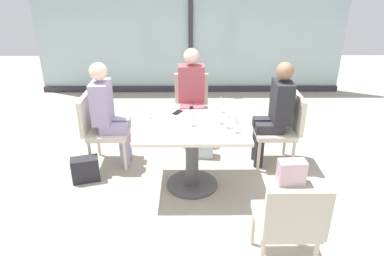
# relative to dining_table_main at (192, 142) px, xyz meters

# --- Properties ---
(ground_plane) EXTENTS (12.00, 12.00, 0.00)m
(ground_plane) POSITION_rel_dining_table_main_xyz_m (0.00, 0.00, -0.53)
(ground_plane) COLOR #A89E8E
(window_wall_backdrop) EXTENTS (5.56, 0.10, 2.70)m
(window_wall_backdrop) POSITION_rel_dining_table_main_xyz_m (0.00, 3.20, 0.68)
(window_wall_backdrop) COLOR #9EB7BC
(window_wall_backdrop) RESTS_ON ground_plane
(dining_table_main) EXTENTS (1.14, 0.85, 0.73)m
(dining_table_main) POSITION_rel_dining_table_main_xyz_m (0.00, 0.00, 0.00)
(dining_table_main) COLOR silver
(dining_table_main) RESTS_ON ground_plane
(chair_far_right) EXTENTS (0.50, 0.46, 0.87)m
(chair_far_right) POSITION_rel_dining_table_main_xyz_m (1.08, 0.48, -0.03)
(chair_far_right) COLOR beige
(chair_far_right) RESTS_ON ground_plane
(chair_far_left) EXTENTS (0.50, 0.46, 0.87)m
(chair_far_left) POSITION_rel_dining_table_main_xyz_m (-1.08, 0.48, -0.03)
(chair_far_left) COLOR beige
(chair_far_left) RESTS_ON ground_plane
(chair_near_window) EXTENTS (0.46, 0.51, 0.87)m
(chair_near_window) POSITION_rel_dining_table_main_xyz_m (0.00, 1.23, -0.03)
(chair_near_window) COLOR beige
(chair_near_window) RESTS_ON ground_plane
(chair_front_right) EXTENTS (0.46, 0.50, 0.87)m
(chair_front_right) POSITION_rel_dining_table_main_xyz_m (0.72, -1.23, -0.03)
(chair_front_right) COLOR beige
(chair_front_right) RESTS_ON ground_plane
(person_far_right) EXTENTS (0.39, 0.34, 1.26)m
(person_far_right) POSITION_rel_dining_table_main_xyz_m (0.97, 0.48, 0.17)
(person_far_right) COLOR #28282D
(person_far_right) RESTS_ON ground_plane
(person_far_left) EXTENTS (0.39, 0.34, 1.26)m
(person_far_left) POSITION_rel_dining_table_main_xyz_m (-0.97, 0.48, 0.17)
(person_far_left) COLOR #9E93B7
(person_far_left) RESTS_ON ground_plane
(person_near_window) EXTENTS (0.34, 0.39, 1.26)m
(person_near_window) POSITION_rel_dining_table_main_xyz_m (-0.00, 1.12, 0.17)
(person_near_window) COLOR #B24C56
(person_near_window) RESTS_ON ground_plane
(wine_glass_0) EXTENTS (0.07, 0.07, 0.18)m
(wine_glass_0) POSITION_rel_dining_table_main_xyz_m (0.42, -0.18, 0.33)
(wine_glass_0) COLOR silver
(wine_glass_0) RESTS_ON dining_table_main
(wine_glass_1) EXTENTS (0.07, 0.07, 0.18)m
(wine_glass_1) POSITION_rel_dining_table_main_xyz_m (0.28, 0.04, 0.33)
(wine_glass_1) COLOR silver
(wine_glass_1) RESTS_ON dining_table_main
(wine_glass_2) EXTENTS (0.07, 0.07, 0.18)m
(wine_glass_2) POSITION_rel_dining_table_main_xyz_m (0.35, -0.07, 0.33)
(wine_glass_2) COLOR silver
(wine_glass_2) RESTS_ON dining_table_main
(wine_glass_3) EXTENTS (0.07, 0.07, 0.18)m
(wine_glass_3) POSITION_rel_dining_table_main_xyz_m (-0.00, -0.02, 0.33)
(wine_glass_3) COLOR silver
(wine_glass_3) RESTS_ON dining_table_main
(wine_glass_4) EXTENTS (0.07, 0.07, 0.18)m
(wine_glass_4) POSITION_rel_dining_table_main_xyz_m (0.32, 0.34, 0.33)
(wine_glass_4) COLOR silver
(wine_glass_4) RESTS_ON dining_table_main
(coffee_cup) EXTENTS (0.08, 0.08, 0.09)m
(coffee_cup) POSITION_rel_dining_table_main_xyz_m (-0.47, 0.19, 0.25)
(coffee_cup) COLOR white
(coffee_cup) RESTS_ON dining_table_main
(cell_phone_on_table) EXTENTS (0.13, 0.16, 0.01)m
(cell_phone_on_table) POSITION_rel_dining_table_main_xyz_m (-0.16, 0.33, 0.20)
(cell_phone_on_table) COLOR black
(cell_phone_on_table) RESTS_ON dining_table_main
(handbag_0) EXTENTS (0.31, 0.18, 0.28)m
(handbag_0) POSITION_rel_dining_table_main_xyz_m (1.10, 0.03, -0.39)
(handbag_0) COLOR beige
(handbag_0) RESTS_ON ground_plane
(handbag_1) EXTENTS (0.33, 0.24, 0.28)m
(handbag_1) POSITION_rel_dining_table_main_xyz_m (-1.20, 0.11, -0.39)
(handbag_1) COLOR #232328
(handbag_1) RESTS_ON ground_plane
(handbag_2) EXTENTS (0.31, 0.18, 0.28)m
(handbag_2) POSITION_rel_dining_table_main_xyz_m (0.12, 0.65, -0.39)
(handbag_2) COLOR silver
(handbag_2) RESTS_ON ground_plane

